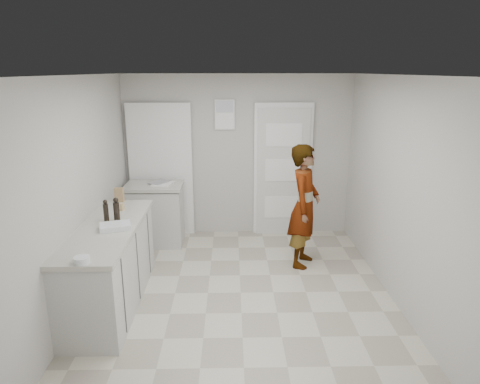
{
  "coord_description": "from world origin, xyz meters",
  "views": [
    {
      "loc": [
        -0.1,
        -4.55,
        2.55
      ],
      "look_at": [
        0.0,
        0.4,
        1.13
      ],
      "focal_mm": 32.0,
      "sensor_mm": 36.0,
      "label": 1
    }
  ],
  "objects_px": {
    "person": "(304,206)",
    "cake_mix_box": "(119,195)",
    "oil_cruet_a": "(116,210)",
    "baking_dish": "(115,227)",
    "spice_jar": "(122,207)",
    "oil_cruet_b": "(106,211)",
    "egg_bowl": "(82,260)"
  },
  "relations": [
    {
      "from": "person",
      "to": "cake_mix_box",
      "type": "relative_size",
      "value": 8.9
    },
    {
      "from": "cake_mix_box",
      "to": "oil_cruet_a",
      "type": "height_order",
      "value": "oil_cruet_a"
    },
    {
      "from": "oil_cruet_a",
      "to": "baking_dish",
      "type": "distance_m",
      "value": 0.28
    },
    {
      "from": "person",
      "to": "baking_dish",
      "type": "distance_m",
      "value": 2.44
    },
    {
      "from": "cake_mix_box",
      "to": "oil_cruet_a",
      "type": "distance_m",
      "value": 0.73
    },
    {
      "from": "person",
      "to": "oil_cruet_a",
      "type": "bearing_deg",
      "value": 130.74
    },
    {
      "from": "spice_jar",
      "to": "baking_dish",
      "type": "distance_m",
      "value": 0.63
    },
    {
      "from": "spice_jar",
      "to": "oil_cruet_b",
      "type": "relative_size",
      "value": 0.33
    },
    {
      "from": "cake_mix_box",
      "to": "baking_dish",
      "type": "bearing_deg",
      "value": -73.05
    },
    {
      "from": "oil_cruet_a",
      "to": "oil_cruet_b",
      "type": "relative_size",
      "value": 1.05
    },
    {
      "from": "cake_mix_box",
      "to": "spice_jar",
      "type": "bearing_deg",
      "value": -65.84
    },
    {
      "from": "baking_dish",
      "to": "spice_jar",
      "type": "bearing_deg",
      "value": 97.14
    },
    {
      "from": "oil_cruet_b",
      "to": "baking_dish",
      "type": "height_order",
      "value": "oil_cruet_b"
    },
    {
      "from": "person",
      "to": "oil_cruet_b",
      "type": "relative_size",
      "value": 6.41
    },
    {
      "from": "oil_cruet_a",
      "to": "oil_cruet_b",
      "type": "distance_m",
      "value": 0.11
    },
    {
      "from": "person",
      "to": "spice_jar",
      "type": "relative_size",
      "value": 19.4
    },
    {
      "from": "spice_jar",
      "to": "baking_dish",
      "type": "height_order",
      "value": "spice_jar"
    },
    {
      "from": "oil_cruet_b",
      "to": "baking_dish",
      "type": "relative_size",
      "value": 0.7
    },
    {
      "from": "spice_jar",
      "to": "oil_cruet_a",
      "type": "height_order",
      "value": "oil_cruet_a"
    },
    {
      "from": "spice_jar",
      "to": "oil_cruet_a",
      "type": "bearing_deg",
      "value": -84.87
    },
    {
      "from": "spice_jar",
      "to": "baking_dish",
      "type": "xyz_separation_m",
      "value": [
        0.08,
        -0.62,
        -0.02
      ]
    },
    {
      "from": "person",
      "to": "oil_cruet_a",
      "type": "distance_m",
      "value": 2.39
    },
    {
      "from": "person",
      "to": "oil_cruet_a",
      "type": "relative_size",
      "value": 6.09
    },
    {
      "from": "person",
      "to": "cake_mix_box",
      "type": "xyz_separation_m",
      "value": [
        -2.39,
        -0.09,
        0.2
      ]
    },
    {
      "from": "cake_mix_box",
      "to": "oil_cruet_b",
      "type": "height_order",
      "value": "oil_cruet_b"
    },
    {
      "from": "egg_bowl",
      "to": "oil_cruet_b",
      "type": "bearing_deg",
      "value": 94.15
    },
    {
      "from": "oil_cruet_b",
      "to": "cake_mix_box",
      "type": "bearing_deg",
      "value": 93.31
    },
    {
      "from": "oil_cruet_b",
      "to": "oil_cruet_a",
      "type": "bearing_deg",
      "value": 17.92
    },
    {
      "from": "person",
      "to": "egg_bowl",
      "type": "height_order",
      "value": "person"
    },
    {
      "from": "baking_dish",
      "to": "cake_mix_box",
      "type": "bearing_deg",
      "value": 101.38
    },
    {
      "from": "cake_mix_box",
      "to": "oil_cruet_a",
      "type": "bearing_deg",
      "value": -72.55
    },
    {
      "from": "person",
      "to": "baking_dish",
      "type": "bearing_deg",
      "value": 136.77
    }
  ]
}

